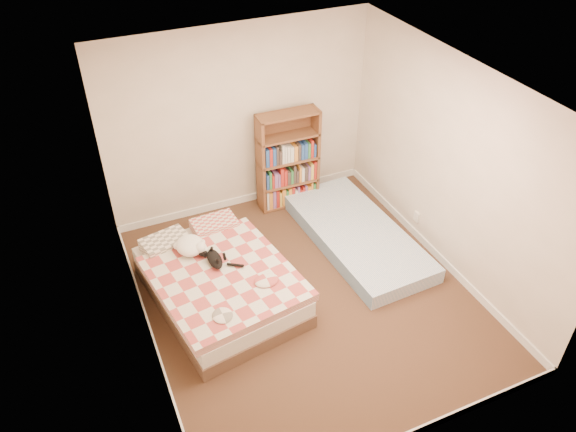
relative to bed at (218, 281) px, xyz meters
name	(u,v)px	position (x,y,z in m)	size (l,w,h in m)	color
room	(308,209)	(0.90, -0.36, 0.97)	(3.51, 4.01, 2.51)	#3F2C1B
bed	(218,281)	(0.00, 0.00, 0.00)	(1.61, 2.08, 0.51)	brown
bookshelf	(287,170)	(1.45, 1.40, 0.29)	(0.83, 0.29, 1.37)	brown
floor_mattress	(357,235)	(1.90, 0.23, -0.13)	(1.00, 2.22, 0.20)	#79A0CA
black_cat	(214,257)	(0.00, 0.08, 0.28)	(0.29, 0.56, 0.13)	black
white_dog	(191,246)	(-0.18, 0.34, 0.31)	(0.36, 0.37, 0.17)	white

